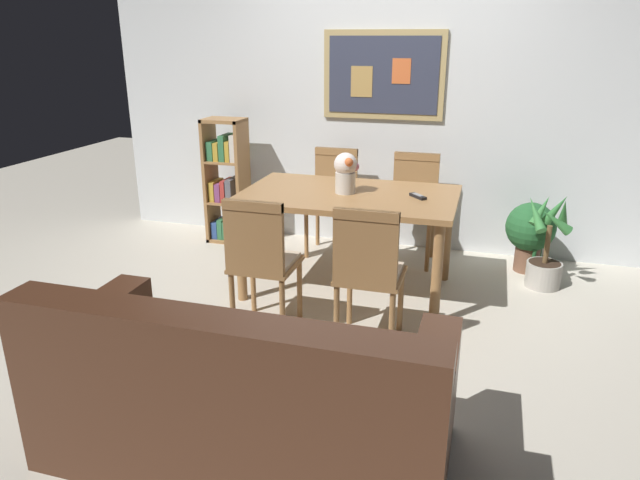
{
  "coord_description": "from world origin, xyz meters",
  "views": [
    {
      "loc": [
        0.87,
        -3.58,
        1.83
      ],
      "look_at": [
        -0.08,
        -0.38,
        0.65
      ],
      "focal_mm": 32.42,
      "sensor_mm": 36.0,
      "label": 1
    }
  ],
  "objects_px": {
    "dining_chair_far_right": "(413,199)",
    "dining_chair_near_left": "(261,254)",
    "dining_chair_near_right": "(368,265)",
    "tv_remote": "(418,196)",
    "bookshelf": "(227,183)",
    "leather_couch": "(243,399)",
    "dining_table": "(349,205)",
    "potted_palm": "(546,252)",
    "potted_ivy": "(530,231)",
    "flower_vase": "(346,171)",
    "dining_chair_far_left": "(333,192)"
  },
  "relations": [
    {
      "from": "leather_couch",
      "to": "dining_table",
      "type": "bearing_deg",
      "value": 90.16
    },
    {
      "from": "potted_ivy",
      "to": "dining_table",
      "type": "bearing_deg",
      "value": -149.74
    },
    {
      "from": "flower_vase",
      "to": "tv_remote",
      "type": "bearing_deg",
      "value": 1.41
    },
    {
      "from": "dining_chair_near_right",
      "to": "potted_palm",
      "type": "height_order",
      "value": "dining_chair_near_right"
    },
    {
      "from": "dining_chair_far_right",
      "to": "flower_vase",
      "type": "relative_size",
      "value": 3.1
    },
    {
      "from": "bookshelf",
      "to": "potted_palm",
      "type": "xyz_separation_m",
      "value": [
        2.78,
        -0.31,
        -0.28
      ]
    },
    {
      "from": "dining_chair_far_right",
      "to": "potted_ivy",
      "type": "height_order",
      "value": "dining_chair_far_right"
    },
    {
      "from": "dining_chair_near_right",
      "to": "dining_chair_far_right",
      "type": "height_order",
      "value": "same"
    },
    {
      "from": "dining_chair_far_left",
      "to": "leather_couch",
      "type": "bearing_deg",
      "value": -82.99
    },
    {
      "from": "dining_chair_far_left",
      "to": "potted_palm",
      "type": "relative_size",
      "value": 1.23
    },
    {
      "from": "dining_chair_near_left",
      "to": "bookshelf",
      "type": "distance_m",
      "value": 1.87
    },
    {
      "from": "dining_chair_near_left",
      "to": "tv_remote",
      "type": "xyz_separation_m",
      "value": [
        0.87,
        0.82,
        0.23
      ]
    },
    {
      "from": "dining_table",
      "to": "potted_ivy",
      "type": "bearing_deg",
      "value": 30.26
    },
    {
      "from": "dining_chair_far_left",
      "to": "tv_remote",
      "type": "height_order",
      "value": "dining_chair_far_left"
    },
    {
      "from": "dining_chair_far_right",
      "to": "bookshelf",
      "type": "xyz_separation_m",
      "value": [
        -1.72,
        0.01,
        0.02
      ]
    },
    {
      "from": "leather_couch",
      "to": "potted_ivy",
      "type": "xyz_separation_m",
      "value": [
        1.32,
        2.74,
        0.03
      ]
    },
    {
      "from": "flower_vase",
      "to": "tv_remote",
      "type": "distance_m",
      "value": 0.54
    },
    {
      "from": "dining_chair_near_right",
      "to": "bookshelf",
      "type": "distance_m",
      "value": 2.3
    },
    {
      "from": "dining_chair_near_right",
      "to": "potted_ivy",
      "type": "relative_size",
      "value": 1.58
    },
    {
      "from": "dining_chair_far_right",
      "to": "dining_chair_near_left",
      "type": "xyz_separation_m",
      "value": [
        -0.74,
        -1.59,
        0.0
      ]
    },
    {
      "from": "dining_chair_far_right",
      "to": "bookshelf",
      "type": "relative_size",
      "value": 0.8
    },
    {
      "from": "potted_palm",
      "to": "flower_vase",
      "type": "bearing_deg",
      "value": -162.13
    },
    {
      "from": "potted_palm",
      "to": "potted_ivy",
      "type": "bearing_deg",
      "value": 108.99
    },
    {
      "from": "dining_chair_far_right",
      "to": "tv_remote",
      "type": "distance_m",
      "value": 0.81
    },
    {
      "from": "dining_chair_far_right",
      "to": "leather_couch",
      "type": "relative_size",
      "value": 0.51
    },
    {
      "from": "dining_table",
      "to": "dining_chair_far_right",
      "type": "xyz_separation_m",
      "value": [
        0.37,
        0.78,
        -0.13
      ]
    },
    {
      "from": "dining_chair_near_left",
      "to": "potted_palm",
      "type": "distance_m",
      "value": 2.22
    },
    {
      "from": "leather_couch",
      "to": "potted_palm",
      "type": "xyz_separation_m",
      "value": [
        1.43,
        2.44,
        -0.03
      ]
    },
    {
      "from": "dining_table",
      "to": "dining_chair_near_right",
      "type": "bearing_deg",
      "value": -68.3
    },
    {
      "from": "potted_ivy",
      "to": "tv_remote",
      "type": "xyz_separation_m",
      "value": [
        -0.83,
        -0.76,
        0.43
      ]
    },
    {
      "from": "leather_couch",
      "to": "dining_chair_far_left",
      "type": "bearing_deg",
      "value": 97.01
    },
    {
      "from": "dining_chair_near_left",
      "to": "tv_remote",
      "type": "distance_m",
      "value": 1.22
    },
    {
      "from": "bookshelf",
      "to": "potted_ivy",
      "type": "relative_size",
      "value": 1.98
    },
    {
      "from": "dining_chair_near_left",
      "to": "leather_couch",
      "type": "bearing_deg",
      "value": -72.05
    },
    {
      "from": "dining_table",
      "to": "bookshelf",
      "type": "distance_m",
      "value": 1.57
    },
    {
      "from": "dining_chair_near_right",
      "to": "tv_remote",
      "type": "height_order",
      "value": "dining_chair_near_right"
    },
    {
      "from": "dining_table",
      "to": "dining_chair_far_right",
      "type": "distance_m",
      "value": 0.87
    },
    {
      "from": "dining_chair_near_right",
      "to": "leather_couch",
      "type": "xyz_separation_m",
      "value": [
        -0.31,
        -1.17,
        -0.22
      ]
    },
    {
      "from": "dining_table",
      "to": "leather_couch",
      "type": "bearing_deg",
      "value": -89.84
    },
    {
      "from": "leather_couch",
      "to": "potted_palm",
      "type": "distance_m",
      "value": 2.82
    },
    {
      "from": "bookshelf",
      "to": "tv_remote",
      "type": "xyz_separation_m",
      "value": [
        1.85,
        -0.77,
        0.21
      ]
    },
    {
      "from": "dining_chair_near_left",
      "to": "potted_palm",
      "type": "bearing_deg",
      "value": 35.35
    },
    {
      "from": "leather_couch",
      "to": "potted_ivy",
      "type": "bearing_deg",
      "value": 64.23
    },
    {
      "from": "dining_chair_far_right",
      "to": "flower_vase",
      "type": "bearing_deg",
      "value": -117.1
    },
    {
      "from": "bookshelf",
      "to": "potted_ivy",
      "type": "height_order",
      "value": "bookshelf"
    },
    {
      "from": "bookshelf",
      "to": "dining_table",
      "type": "bearing_deg",
      "value": -30.17
    },
    {
      "from": "dining_chair_far_left",
      "to": "dining_chair_near_right",
      "type": "height_order",
      "value": "same"
    },
    {
      "from": "dining_table",
      "to": "dining_chair_far_left",
      "type": "relative_size",
      "value": 1.7
    },
    {
      "from": "dining_chair_near_right",
      "to": "dining_chair_far_right",
      "type": "relative_size",
      "value": 1.0
    },
    {
      "from": "dining_table",
      "to": "bookshelf",
      "type": "xyz_separation_m",
      "value": [
        -1.35,
        0.78,
        -0.11
      ]
    }
  ]
}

